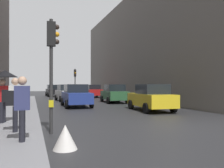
{
  "coord_description": "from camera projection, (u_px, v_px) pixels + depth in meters",
  "views": [
    {
      "loc": [
        -5.39,
        -7.9,
        1.69
      ],
      "look_at": [
        -0.33,
        6.5,
        1.77
      ],
      "focal_mm": 36.37,
      "sensor_mm": 36.0,
      "label": 1
    }
  ],
  "objects": [
    {
      "name": "car_red_sedan",
      "position": [
        93.0,
        91.0,
        31.63
      ],
      "size": [
        2.15,
        4.27,
        1.76
      ],
      "color": "red",
      "rests_on": "ground"
    },
    {
      "name": "warning_sign_triangle",
      "position": [
        65.0,
        137.0,
        5.95
      ],
      "size": [
        0.64,
        0.64,
        0.65
      ],
      "primitive_type": "cone",
      "color": "silver",
      "rests_on": "ground"
    },
    {
      "name": "pedestrian_with_black_backpack",
      "position": [
        14.0,
        101.0,
        7.46
      ],
      "size": [
        0.62,
        0.36,
        1.77
      ],
      "color": "black",
      "rests_on": "sidewalk_kerb"
    },
    {
      "name": "sidewalk_kerb",
      "position": [
        6.0,
        114.0,
        12.65
      ],
      "size": [
        3.39,
        40.0,
        0.16
      ],
      "primitive_type": "cube",
      "color": "gray",
      "rests_on": "ground"
    },
    {
      "name": "car_yellow_taxi",
      "position": [
        151.0,
        97.0,
        14.91
      ],
      "size": [
        2.27,
        4.33,
        1.76
      ],
      "color": "yellow",
      "rests_on": "ground"
    },
    {
      "name": "car_blue_van",
      "position": [
        76.0,
        95.0,
        17.82
      ],
      "size": [
        2.04,
        4.21,
        1.76
      ],
      "color": "navy",
      "rests_on": "ground"
    },
    {
      "name": "building_facade_right",
      "position": [
        166.0,
        51.0,
        29.49
      ],
      "size": [
        12.0,
        33.15,
        12.16
      ],
      "primitive_type": "cube",
      "color": "slate",
      "rests_on": "ground"
    },
    {
      "name": "traffic_light_far_median",
      "position": [
        75.0,
        78.0,
        27.55
      ],
      "size": [
        0.25,
        0.43,
        3.68
      ],
      "color": "#2D2D2D",
      "rests_on": "ground"
    },
    {
      "name": "car_dark_suv",
      "position": [
        53.0,
        90.0,
        34.66
      ],
      "size": [
        2.17,
        4.28,
        1.76
      ],
      "color": "black",
      "rests_on": "ground"
    },
    {
      "name": "pedestrian_with_umbrella",
      "position": [
        4.0,
        81.0,
        9.21
      ],
      "size": [
        1.0,
        1.0,
        2.14
      ],
      "color": "black",
      "rests_on": "sidewalk_kerb"
    },
    {
      "name": "traffic_light_near_left",
      "position": [
        52.0,
        55.0,
        7.89
      ],
      "size": [
        0.44,
        0.25,
        3.99
      ],
      "color": "#2D2D2D",
      "rests_on": "ground"
    },
    {
      "name": "pedestrian_with_grey_backpack",
      "position": [
        20.0,
        104.0,
        6.19
      ],
      "size": [
        0.6,
        0.36,
        1.77
      ],
      "color": "black",
      "rests_on": "sidewalk_kerb"
    },
    {
      "name": "car_green_estate",
      "position": [
        114.0,
        94.0,
        22.01
      ],
      "size": [
        2.27,
        4.32,
        1.76
      ],
      "color": "#2D6038",
      "rests_on": "ground"
    },
    {
      "name": "car_white_compact",
      "position": [
        67.0,
        93.0,
        24.27
      ],
      "size": [
        2.25,
        4.32,
        1.76
      ],
      "color": "silver",
      "rests_on": "ground"
    },
    {
      "name": "ground_plane",
      "position": [
        172.0,
        127.0,
        9.23
      ],
      "size": [
        120.0,
        120.0,
        0.0
      ],
      "primitive_type": "plane",
      "color": "#28282B"
    }
  ]
}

